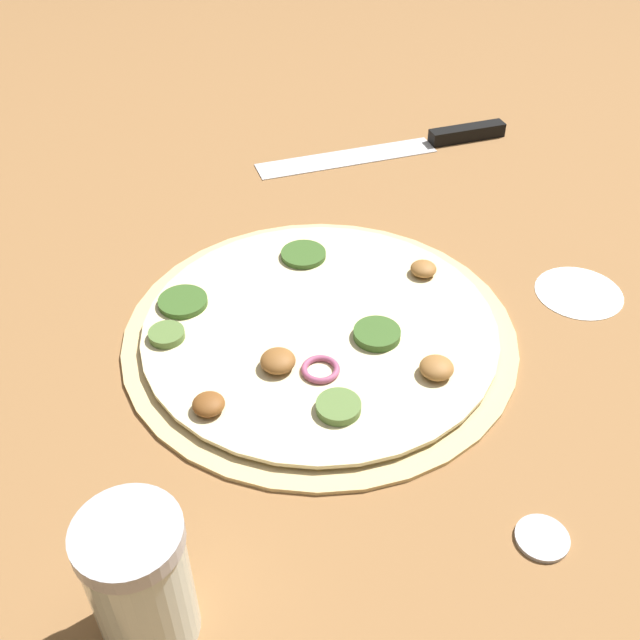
% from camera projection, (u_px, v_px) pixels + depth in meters
% --- Properties ---
extents(ground_plane, '(3.00, 3.00, 0.00)m').
position_uv_depth(ground_plane, '(320.00, 335.00, 0.70)').
color(ground_plane, olive).
extents(pizza, '(0.36, 0.36, 0.03)m').
position_uv_depth(pizza, '(319.00, 330.00, 0.69)').
color(pizza, '#D6B77A').
rests_on(pizza, ground_plane).
extents(knife, '(0.32, 0.18, 0.02)m').
position_uv_depth(knife, '(421.00, 142.00, 0.98)').
color(knife, silver).
rests_on(knife, ground_plane).
extents(spice_jar, '(0.06, 0.06, 0.11)m').
position_uv_depth(spice_jar, '(140.00, 582.00, 0.45)').
color(spice_jar, silver).
rests_on(spice_jar, ground_plane).
extents(loose_cap, '(0.04, 0.04, 0.01)m').
position_uv_depth(loose_cap, '(543.00, 537.00, 0.53)').
color(loose_cap, '#B2B2B7').
rests_on(loose_cap, ground_plane).
extents(flour_patch, '(0.09, 0.09, 0.00)m').
position_uv_depth(flour_patch, '(579.00, 292.00, 0.75)').
color(flour_patch, white).
rests_on(flour_patch, ground_plane).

